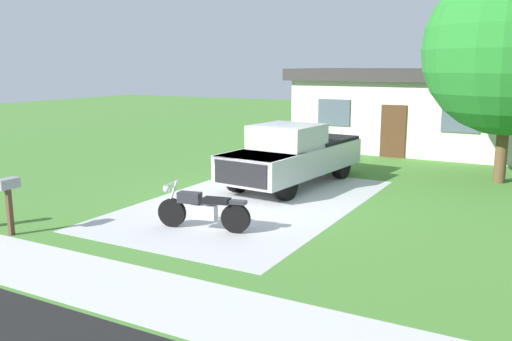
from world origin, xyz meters
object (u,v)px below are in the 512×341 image
(mailbox, at_px, (8,191))
(shade_tree, at_px, (510,50))
(pickup_truck, at_px, (294,154))
(motorcycle, at_px, (202,209))
(neighbor_house, at_px, (409,108))

(mailbox, distance_m, shade_tree, 14.45)
(shade_tree, bearing_deg, mailbox, -128.77)
(pickup_truck, xyz_separation_m, mailbox, (-3.25, -7.65, 0.03))
(mailbox, bearing_deg, motorcycle, 34.24)
(shade_tree, bearing_deg, neighbor_house, 126.94)
(motorcycle, bearing_deg, mailbox, -145.76)
(mailbox, xyz_separation_m, shade_tree, (8.84, 11.00, 3.12))
(shade_tree, relative_size, neighbor_house, 0.70)
(shade_tree, height_order, neighbor_house, shade_tree)
(neighbor_house, bearing_deg, motorcycle, -94.70)
(pickup_truck, distance_m, mailbox, 8.31)
(motorcycle, distance_m, shade_tree, 10.83)
(motorcycle, xyz_separation_m, neighbor_house, (1.17, 14.28, 1.32))
(motorcycle, relative_size, pickup_truck, 0.38)
(neighbor_house, bearing_deg, mailbox, -105.52)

